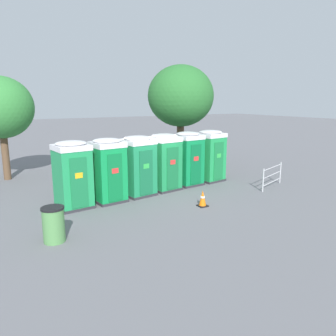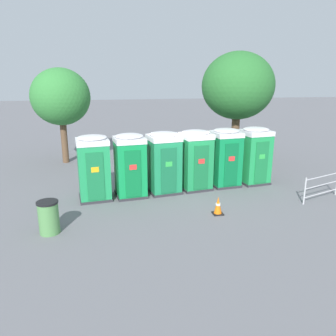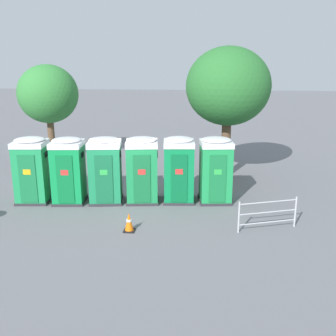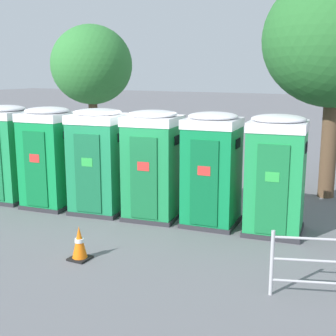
# 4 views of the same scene
# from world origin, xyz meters

# --- Properties ---
(ground_plane) EXTENTS (120.00, 120.00, 0.00)m
(ground_plane) POSITION_xyz_m (0.00, 0.00, 0.00)
(ground_plane) COLOR slate
(portapotty_0) EXTENTS (1.35, 1.33, 2.54)m
(portapotty_0) POSITION_xyz_m (-3.48, -0.59, 1.28)
(portapotty_0) COLOR #2D2D33
(portapotty_0) RESTS_ON ground
(portapotty_1) EXTENTS (1.30, 1.32, 2.54)m
(portapotty_1) POSITION_xyz_m (-2.07, -0.52, 1.28)
(portapotty_1) COLOR #2D2D33
(portapotty_1) RESTS_ON ground
(portapotty_2) EXTENTS (1.41, 1.38, 2.54)m
(portapotty_2) POSITION_xyz_m (-0.67, -0.33, 1.28)
(portapotty_2) COLOR #2D2D33
(portapotty_2) RESTS_ON ground
(portapotty_3) EXTENTS (1.38, 1.36, 2.54)m
(portapotty_3) POSITION_xyz_m (0.73, -0.14, 1.28)
(portapotty_3) COLOR #2D2D33
(portapotty_3) RESTS_ON ground
(portapotty_4) EXTENTS (1.29, 1.31, 2.54)m
(portapotty_4) POSITION_xyz_m (2.13, 0.05, 1.28)
(portapotty_4) COLOR #2D2D33
(portapotty_4) RESTS_ON ground
(portapotty_5) EXTENTS (1.36, 1.35, 2.54)m
(portapotty_5) POSITION_xyz_m (3.54, 0.16, 1.28)
(portapotty_5) COLOR #2D2D33
(portapotty_5) RESTS_ON ground
(street_tree_0) EXTENTS (3.14, 3.14, 5.16)m
(street_tree_0) POSITION_xyz_m (-5.23, 5.62, 3.61)
(street_tree_0) COLOR brown
(street_tree_0) RESTS_ON ground
(street_tree_1) EXTENTS (3.81, 3.81, 5.97)m
(street_tree_1) POSITION_xyz_m (4.04, 3.69, 4.18)
(street_tree_1) COLOR brown
(street_tree_1) RESTS_ON ground
(traffic_cone) EXTENTS (0.36, 0.36, 0.64)m
(traffic_cone) POSITION_xyz_m (0.77, -2.97, 0.31)
(traffic_cone) COLOR black
(traffic_cone) RESTS_ON ground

